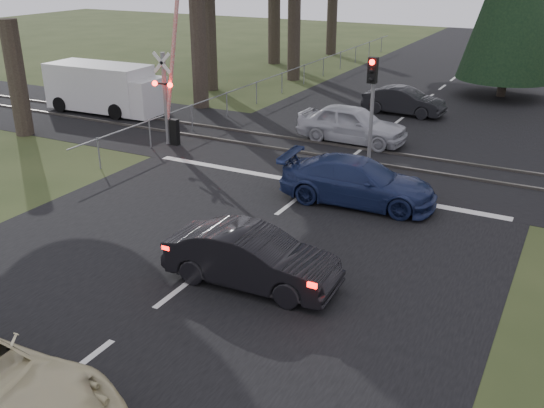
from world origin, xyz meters
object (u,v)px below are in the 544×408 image
Objects in this scene: dark_car_far at (404,101)px; white_van at (107,89)px; silver_car at (352,124)px; traffic_signal_center at (372,94)px; dark_hatchback at (252,258)px; crossing_signal at (170,96)px; blue_sedan at (358,181)px.

white_van reaches higher than dark_car_far.
traffic_signal_center is at bearing -147.86° from silver_car.
silver_car is (-2.16, 12.42, 0.09)m from dark_hatchback.
traffic_signal_center is 0.67× the size of white_van.
traffic_signal_center is at bearing 6.15° from crossing_signal.
dark_hatchback is 12.61m from silver_car.
silver_car is 5.83m from dark_car_far.
blue_sedan reaches higher than dark_car_far.
dark_hatchback is 0.69× the size of white_van.
white_van is (-6.24, 3.14, -0.86)m from crossing_signal.
dark_car_far is at bearing -3.96° from silver_car.
traffic_signal_center is 9.71m from dark_hatchback.
silver_car is 6.82m from blue_sedan.
white_van is at bearing 171.20° from traffic_signal_center.
crossing_signal is 7.68m from silver_car.
blue_sedan is (0.84, -3.36, -2.08)m from traffic_signal_center.
traffic_signal_center reaches higher than silver_car.
dark_hatchback is 18.29m from dark_car_far.
crossing_signal is 12.04m from dark_car_far.
crossing_signal is at bearing -173.85° from traffic_signal_center.
traffic_signal_center is 1.02× the size of dark_car_far.
blue_sedan is 1.24× the size of dark_car_far.
silver_car is at bearing 30.47° from crossing_signal.
crossing_signal is at bearing 42.90° from dark_hatchback.
blue_sedan is at bearing -166.88° from dark_car_far.
blue_sedan is 12.28m from dark_car_far.
traffic_signal_center reaches higher than white_van.
crossing_signal is 12.28m from dark_hatchback.
traffic_signal_center is 9.08m from dark_car_far.
traffic_signal_center is 0.97× the size of dark_hatchback.
blue_sedan is at bearing -6.47° from dark_hatchback.
silver_car is at bearing 120.69° from traffic_signal_center.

